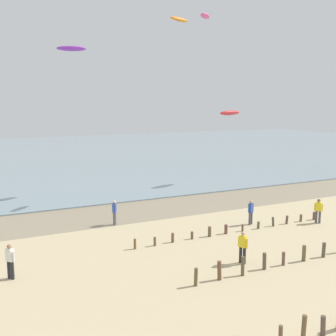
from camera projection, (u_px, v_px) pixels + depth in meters
wet_sand_strip at (119, 213)px, 30.44m from camera, size 120.00×5.83×0.01m
sea at (42, 155)px, 64.17m from camera, size 160.00×70.00×0.10m
groyne_far at (239, 228)px, 26.00m from camera, size 13.82×0.34×0.64m
person_nearest_camera at (10, 260)px, 18.92m from camera, size 0.40×0.47×1.71m
person_mid_beach at (243, 246)px, 20.77m from camera, size 0.35×0.53×1.71m
person_by_waterline at (114, 212)px, 27.41m from camera, size 0.38×0.50×1.71m
person_left_flank at (318, 210)px, 27.81m from camera, size 0.40×0.46×1.71m
person_far_down_beach at (251, 211)px, 27.48m from camera, size 0.53×0.34×1.71m
kite_aloft_0 at (71, 49)px, 47.59m from camera, size 3.64×2.04×0.72m
kite_aloft_3 at (230, 113)px, 41.04m from camera, size 3.14×1.92×0.68m
kite_aloft_4 at (205, 16)px, 34.00m from camera, size 1.86×1.84×0.41m
kite_aloft_6 at (179, 19)px, 37.08m from camera, size 2.47×1.66×0.59m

